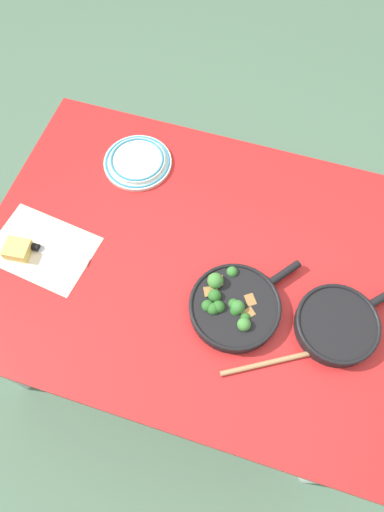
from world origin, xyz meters
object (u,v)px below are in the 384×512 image
(skillet_broccoli, at_px, (234,306))
(dinner_plate_stack, at_px, (137,161))
(skillet_eggs, at_px, (338,324))
(cheese_block, at_px, (18,249))
(wooden_spoon, at_px, (302,355))
(grater_knife, at_px, (40,249))

(skillet_broccoli, xyz_separation_m, dinner_plate_stack, (-0.46, 0.42, -0.01))
(skillet_broccoli, xyz_separation_m, skillet_eggs, (0.30, 0.03, -0.00))
(cheese_block, bearing_deg, dinner_plate_stack, 61.78)
(wooden_spoon, bearing_deg, grater_knife, 144.01)
(wooden_spoon, distance_m, grater_knife, 0.86)
(wooden_spoon, relative_size, cheese_block, 4.17)
(wooden_spoon, distance_m, cheese_block, 0.92)
(grater_knife, bearing_deg, skillet_eggs, 0.99)
(skillet_eggs, distance_m, cheese_block, 0.99)
(wooden_spoon, relative_size, dinner_plate_stack, 1.46)
(skillet_eggs, xyz_separation_m, grater_knife, (-0.93, -0.03, -0.02))
(grater_knife, relative_size, cheese_block, 3.03)
(skillet_eggs, distance_m, wooden_spoon, 0.14)
(skillet_broccoli, relative_size, wooden_spoon, 0.97)
(dinner_plate_stack, bearing_deg, skillet_eggs, -26.90)
(wooden_spoon, height_order, cheese_block, cheese_block)
(wooden_spoon, distance_m, dinner_plate_stack, 0.84)
(cheese_block, bearing_deg, wooden_spoon, -3.71)
(skillet_broccoli, xyz_separation_m, wooden_spoon, (0.22, -0.08, -0.02))
(skillet_broccoli, relative_size, grater_knife, 1.34)
(skillet_eggs, bearing_deg, dinner_plate_stack, 106.37)
(skillet_eggs, relative_size, wooden_spoon, 0.94)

